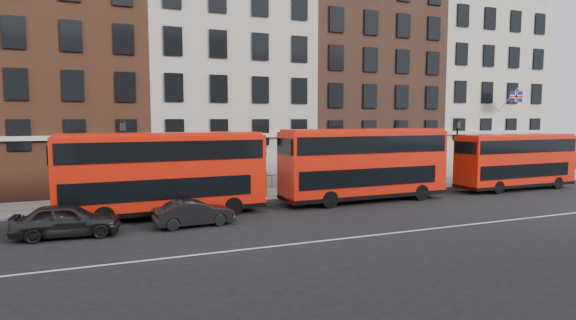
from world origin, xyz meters
name	(u,v)px	position (x,y,z in m)	size (l,w,h in m)	color
ground	(313,230)	(0.00, 0.00, 0.00)	(120.00, 120.00, 0.00)	black
pavement	(250,195)	(0.00, 10.50, 0.07)	(80.00, 5.00, 0.15)	gray
kerb	(262,201)	(0.00, 8.00, 0.08)	(80.00, 0.30, 0.16)	gray
road_centre_line	(332,240)	(0.00, -2.00, 0.01)	(70.00, 0.12, 0.01)	white
building_terrace	(220,61)	(-0.31, 17.88, 10.24)	(64.00, 11.95, 22.00)	#BEB6A4
bus_b	(163,172)	(-6.43, 5.78, 2.51)	(11.20, 3.03, 4.67)	red
bus_c	(364,163)	(6.36, 5.78, 2.57)	(11.45, 3.00, 4.78)	red
bus_d	(516,160)	(19.82, 5.78, 2.30)	(10.23, 2.62, 4.28)	red
car_rear	(67,220)	(-11.08, 3.00, 0.78)	(1.85, 4.60, 1.57)	black
car_front	(194,213)	(-5.27, 2.98, 0.66)	(1.40, 4.01, 1.32)	black
lamp_post_left	(124,158)	(-8.38, 8.93, 3.08)	(0.44, 0.44, 5.33)	black
lamp_post_right	(457,148)	(16.79, 8.78, 3.08)	(0.44, 0.44, 5.33)	black
traffic_light	(551,153)	(26.78, 8.18, 2.45)	(0.25, 0.45, 3.27)	black
iron_railings	(242,183)	(0.00, 12.70, 0.65)	(6.60, 0.06, 1.00)	black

